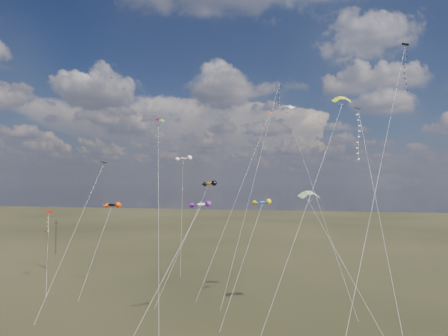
% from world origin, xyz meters
% --- Properties ---
extents(utility_pole_near, '(1.40, 0.20, 8.00)m').
position_xyz_m(utility_pole_near, '(-38.00, 30.00, 4.09)').
color(utility_pole_near, black).
rests_on(utility_pole_near, ground).
extents(utility_pole_far, '(1.40, 0.20, 8.00)m').
position_xyz_m(utility_pole_far, '(-46.00, 44.00, 4.09)').
color(utility_pole_far, black).
rests_on(utility_pole_far, ground).
extents(diamond_black_high, '(11.58, 26.52, 34.55)m').
position_xyz_m(diamond_black_high, '(23.60, 12.65, 29.43)').
color(diamond_black_high, black).
rests_on(diamond_black_high, ground).
extents(diamond_navy_tall, '(6.70, 22.98, 35.74)m').
position_xyz_m(diamond_navy_tall, '(6.44, 32.53, 30.65)').
color(diamond_navy_tall, '#0F1648').
rests_on(diamond_navy_tall, ground).
extents(diamond_black_mid, '(1.38, 15.06, 20.10)m').
position_xyz_m(diamond_black_mid, '(-18.90, 12.73, 14.47)').
color(diamond_black_mid, black).
rests_on(diamond_black_mid, ground).
extents(diamond_red_low, '(5.83, 8.14, 12.10)m').
position_xyz_m(diamond_red_low, '(-30.26, 19.53, 9.74)').
color(diamond_red_low, '#B80B00').
rests_on(diamond_red_low, ground).
extents(diamond_navy_right, '(1.92, 22.40, 26.43)m').
position_xyz_m(diamond_navy_right, '(18.49, 12.25, 21.85)').
color(diamond_navy_right, '#0C0E4C').
rests_on(diamond_navy_right, ground).
extents(diamond_orange_center, '(9.75, 14.24, 29.13)m').
position_xyz_m(diamond_orange_center, '(2.63, 24.07, 19.07)').
color(diamond_orange_center, '#D8430D').
rests_on(diamond_orange_center, ground).
extents(parafoil_yellow, '(10.87, 18.37, 28.21)m').
position_xyz_m(parafoil_yellow, '(16.36, 12.77, 27.44)').
color(parafoil_yellow, yellow).
rests_on(parafoil_yellow, ground).
extents(parafoil_blue_white, '(10.83, 21.39, 30.93)m').
position_xyz_m(parafoil_blue_white, '(8.62, 31.51, 30.15)').
color(parafoil_blue_white, blue).
rests_on(parafoil_blue_white, ground).
extents(parafoil_striped, '(9.67, 11.55, 16.28)m').
position_xyz_m(parafoil_striped, '(12.34, 12.44, 15.55)').
color(parafoil_striped, yellow).
rests_on(parafoil_striped, ground).
extents(parafoil_tricolor, '(10.48, 23.45, 27.94)m').
position_xyz_m(parafoil_tricolor, '(-12.24, 22.81, 27.18)').
color(parafoil_tricolor, gold).
rests_on(parafoil_tricolor, ground).
extents(novelty_black_orange, '(2.97, 7.96, 13.80)m').
position_xyz_m(novelty_black_orange, '(-18.28, 18.46, 13.27)').
color(novelty_black_orange, black).
rests_on(novelty_black_orange, ground).
extents(novelty_orange_black, '(5.72, 12.55, 17.20)m').
position_xyz_m(novelty_orange_black, '(-3.63, 22.90, 16.61)').
color(novelty_orange_black, '#CB6703').
rests_on(novelty_orange_black, ground).
extents(novelty_white_purple, '(6.58, 9.55, 14.73)m').
position_xyz_m(novelty_white_purple, '(0.03, 5.20, 14.27)').
color(novelty_white_purple, silver).
rests_on(novelty_white_purple, ground).
extents(novelty_redwhite_stripe, '(6.11, 15.59, 22.68)m').
position_xyz_m(novelty_redwhite_stripe, '(-14.58, 43.16, 21.96)').
color(novelty_redwhite_stripe, red).
rests_on(novelty_redwhite_stripe, ground).
extents(novelty_blue_yellow, '(4.79, 12.11, 14.60)m').
position_xyz_m(novelty_blue_yellow, '(5.91, 15.61, 14.07)').
color(novelty_blue_yellow, '#1043B5').
rests_on(novelty_blue_yellow, ground).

